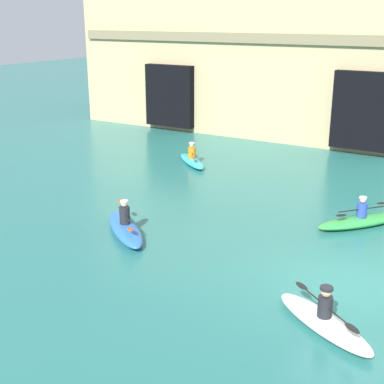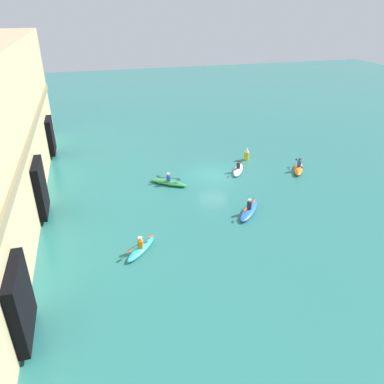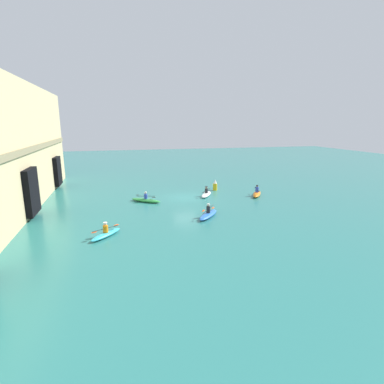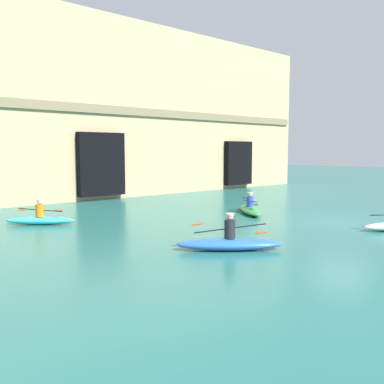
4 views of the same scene
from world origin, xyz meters
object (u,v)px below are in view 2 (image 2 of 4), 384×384
kayak_orange (299,168)px  marker_buoy (246,154)px  kayak_white (238,169)px  kayak_blue (249,210)px  kayak_cyan (141,248)px  kayak_green (169,182)px

kayak_orange → marker_buoy: bearing=75.5°
kayak_orange → kayak_white: (1.29, 5.39, -0.03)m
kayak_blue → kayak_white: size_ratio=1.05×
kayak_white → marker_buoy: size_ratio=2.22×
kayak_orange → kayak_cyan: bearing=150.4°
kayak_orange → marker_buoy: (3.77, 3.55, 0.36)m
kayak_white → marker_buoy: (2.48, -1.84, 0.39)m
kayak_white → marker_buoy: 3.11m
kayak_green → kayak_blue: bearing=-16.1°
kayak_blue → marker_buoy: (9.67, -3.89, 0.38)m
kayak_white → marker_buoy: bearing=173.7°
marker_buoy → kayak_orange: bearing=-136.7°
kayak_green → marker_buoy: size_ratio=2.38×
kayak_cyan → marker_buoy: marker_buoy is taller
kayak_orange → kayak_cyan: (-8.45, 15.76, -0.02)m
kayak_orange → kayak_green: bearing=120.4°
kayak_green → kayak_white: kayak_white is taller
kayak_green → marker_buoy: marker_buoy is taller
kayak_orange → kayak_green: kayak_orange is taller
kayak_green → kayak_cyan: bearing=-75.1°
kayak_orange → kayak_white: bearing=108.8°
kayak_cyan → kayak_green: bearing=-162.1°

